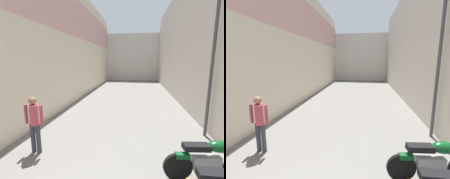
# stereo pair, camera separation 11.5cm
# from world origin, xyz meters

# --- Properties ---
(ground_plane) EXTENTS (36.98, 36.98, 0.00)m
(ground_plane) POSITION_xyz_m (0.00, 8.49, 0.00)
(ground_plane) COLOR slate
(building_left) EXTENTS (0.45, 20.98, 6.98)m
(building_left) POSITION_xyz_m (-3.29, 10.45, 3.53)
(building_left) COLOR beige
(building_left) RESTS_ON ground
(building_right) EXTENTS (0.45, 20.98, 6.95)m
(building_right) POSITION_xyz_m (3.30, 10.49, 3.48)
(building_right) COLOR beige
(building_right) RESTS_ON ground
(building_far_end) EXTENTS (9.20, 2.00, 5.66)m
(building_far_end) POSITION_xyz_m (0.00, 21.98, 2.83)
(building_far_end) COLOR beige
(building_far_end) RESTS_ON ground
(motorcycle_fourth) EXTENTS (1.85, 0.58, 1.04)m
(motorcycle_fourth) POSITION_xyz_m (2.16, 3.86, 0.50)
(motorcycle_fourth) COLOR black
(motorcycle_fourth) RESTS_ON ground
(pedestrian_mid_alley) EXTENTS (0.52, 0.39, 1.57)m
(pedestrian_mid_alley) POSITION_xyz_m (-2.05, 4.29, 0.92)
(pedestrian_mid_alley) COLOR #383842
(pedestrian_mid_alley) RESTS_ON ground
(street_lamp) EXTENTS (0.79, 0.18, 4.63)m
(street_lamp) POSITION_xyz_m (2.86, 6.09, 2.71)
(street_lamp) COLOR #47474C
(street_lamp) RESTS_ON ground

